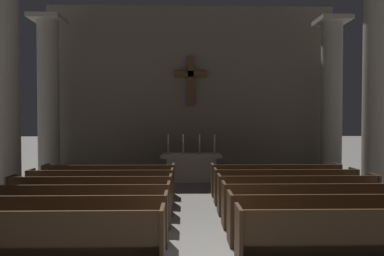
% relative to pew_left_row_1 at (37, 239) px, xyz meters
% --- Properties ---
extents(pew_left_row_1, '(3.82, 0.50, 0.95)m').
position_rel_pew_left_row_1_xyz_m(pew_left_row_1, '(0.00, 0.00, 0.00)').
color(pew_left_row_1, '#422B19').
rests_on(pew_left_row_1, ground).
extents(pew_left_row_2, '(3.82, 0.50, 0.95)m').
position_rel_pew_left_row_1_xyz_m(pew_left_row_2, '(0.00, 0.98, 0.00)').
color(pew_left_row_2, '#422B19').
rests_on(pew_left_row_2, ground).
extents(pew_left_row_3, '(3.82, 0.50, 0.95)m').
position_rel_pew_left_row_1_xyz_m(pew_left_row_3, '(0.00, 1.96, 0.00)').
color(pew_left_row_3, '#422B19').
rests_on(pew_left_row_3, ground).
extents(pew_left_row_4, '(3.82, 0.50, 0.95)m').
position_rel_pew_left_row_1_xyz_m(pew_left_row_4, '(0.00, 2.94, 0.00)').
color(pew_left_row_4, '#422B19').
rests_on(pew_left_row_4, ground).
extents(pew_left_row_5, '(3.82, 0.50, 0.95)m').
position_rel_pew_left_row_1_xyz_m(pew_left_row_5, '(0.00, 3.92, 0.00)').
color(pew_left_row_5, '#422B19').
rests_on(pew_left_row_5, ground).
extents(pew_left_row_6, '(3.82, 0.50, 0.95)m').
position_rel_pew_left_row_1_xyz_m(pew_left_row_6, '(0.00, 4.90, 0.00)').
color(pew_left_row_6, '#422B19').
rests_on(pew_left_row_6, ground).
extents(pew_right_row_1, '(3.82, 0.50, 0.95)m').
position_rel_pew_left_row_1_xyz_m(pew_right_row_1, '(4.92, 0.00, 0.00)').
color(pew_right_row_1, '#422B19').
rests_on(pew_right_row_1, ground).
extents(pew_right_row_2, '(3.82, 0.50, 0.95)m').
position_rel_pew_left_row_1_xyz_m(pew_right_row_2, '(4.92, 0.98, 0.00)').
color(pew_right_row_2, '#422B19').
rests_on(pew_right_row_2, ground).
extents(pew_right_row_3, '(3.82, 0.50, 0.95)m').
position_rel_pew_left_row_1_xyz_m(pew_right_row_3, '(4.92, 1.96, 0.00)').
color(pew_right_row_3, '#422B19').
rests_on(pew_right_row_3, ground).
extents(pew_right_row_4, '(3.82, 0.50, 0.95)m').
position_rel_pew_left_row_1_xyz_m(pew_right_row_4, '(4.92, 2.94, 0.00)').
color(pew_right_row_4, '#422B19').
rests_on(pew_right_row_4, ground).
extents(pew_right_row_5, '(3.82, 0.50, 0.95)m').
position_rel_pew_left_row_1_xyz_m(pew_right_row_5, '(4.92, 3.92, 0.00)').
color(pew_right_row_5, '#422B19').
rests_on(pew_right_row_5, ground).
extents(pew_right_row_6, '(3.82, 0.50, 0.95)m').
position_rel_pew_left_row_1_xyz_m(pew_right_row_6, '(4.92, 4.90, 0.00)').
color(pew_right_row_6, '#422B19').
rests_on(pew_right_row_6, ground).
extents(column_left_second, '(1.15, 1.15, 6.06)m').
position_rel_pew_left_row_1_xyz_m(column_left_second, '(-2.83, 4.57, 2.47)').
color(column_left_second, '#9E998E').
rests_on(column_left_second, ground).
extents(column_right_second, '(1.15, 1.15, 6.06)m').
position_rel_pew_left_row_1_xyz_m(column_right_second, '(7.75, 4.57, 2.47)').
color(column_right_second, '#9E998E').
rests_on(column_right_second, ground).
extents(column_left_third, '(1.15, 1.15, 6.06)m').
position_rel_pew_left_row_1_xyz_m(column_left_third, '(-2.83, 7.60, 2.47)').
color(column_left_third, '#9E998E').
rests_on(column_left_third, ground).
extents(column_right_third, '(1.15, 1.15, 6.06)m').
position_rel_pew_left_row_1_xyz_m(column_right_third, '(7.75, 7.60, 2.47)').
color(column_right_third, '#9E998E').
rests_on(column_right_third, ground).
extents(altar, '(2.20, 0.90, 1.01)m').
position_rel_pew_left_row_1_xyz_m(altar, '(2.46, 7.27, 0.06)').
color(altar, '#A8A399').
rests_on(altar, ground).
extents(candlestick_outer_left, '(0.16, 0.16, 0.71)m').
position_rel_pew_left_row_1_xyz_m(candlestick_outer_left, '(1.61, 7.27, 0.76)').
color(candlestick_outer_left, '#B79338').
rests_on(candlestick_outer_left, altar).
extents(candlestick_inner_left, '(0.16, 0.16, 0.71)m').
position_rel_pew_left_row_1_xyz_m(candlestick_inner_left, '(2.16, 7.27, 0.76)').
color(candlestick_inner_left, '#B79338').
rests_on(candlestick_inner_left, altar).
extents(candlestick_inner_right, '(0.16, 0.16, 0.71)m').
position_rel_pew_left_row_1_xyz_m(candlestick_inner_right, '(2.76, 7.27, 0.76)').
color(candlestick_inner_right, '#B79338').
rests_on(candlestick_inner_right, altar).
extents(candlestick_outer_right, '(0.16, 0.16, 0.71)m').
position_rel_pew_left_row_1_xyz_m(candlestick_outer_right, '(3.31, 7.27, 0.76)').
color(candlestick_outer_right, '#B79338').
rests_on(candlestick_outer_right, altar).
extents(apse_with_cross, '(11.82, 0.49, 6.96)m').
position_rel_pew_left_row_1_xyz_m(apse_with_cross, '(2.46, 9.11, 3.01)').
color(apse_with_cross, '#706656').
rests_on(apse_with_cross, ground).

